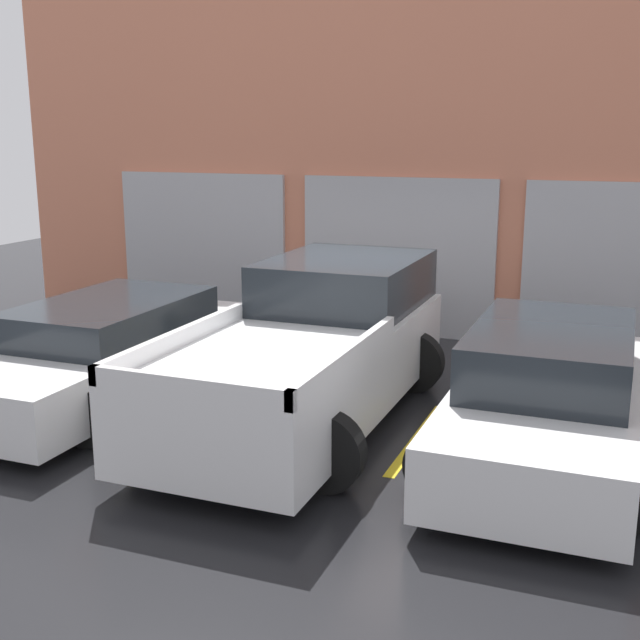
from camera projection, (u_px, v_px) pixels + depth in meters
ground_plane at (347, 386)px, 10.52m from camera, size 28.00×28.00×0.00m
shophouse_building at (416, 163)px, 12.87m from camera, size 14.80×0.68×5.64m
pickup_truck at (313, 349)px, 9.27m from camera, size 2.49×5.10×1.71m
sedan_white at (108, 350)px, 10.04m from camera, size 2.27×4.75×1.21m
sedan_side at (548, 397)px, 8.13m from camera, size 2.19×4.47×1.35m
parking_stripe_far_left at (25, 383)px, 10.62m from camera, size 0.12×2.20×0.01m
parking_stripe_left at (202, 408)px, 9.67m from camera, size 0.12×2.20×0.01m
parking_stripe_centre at (417, 438)px, 8.72m from camera, size 0.12×2.20×0.01m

